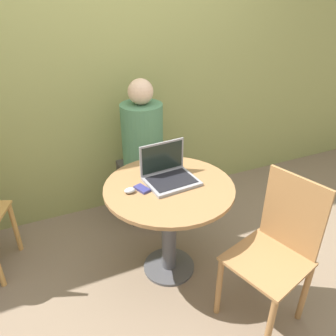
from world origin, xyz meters
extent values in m
plane|color=#7F6B56|center=(0.00, 0.00, 0.00)|extent=(12.00, 12.00, 0.00)
cube|color=#939956|center=(0.00, 1.00, 1.30)|extent=(7.00, 0.05, 2.60)
cylinder|color=#4C4C51|center=(0.00, 0.00, 0.01)|extent=(0.37, 0.37, 0.02)
cylinder|color=#4C4C51|center=(0.00, 0.00, 0.35)|extent=(0.10, 0.10, 0.66)
cylinder|color=olive|center=(0.00, 0.00, 0.69)|extent=(0.83, 0.83, 0.02)
cube|color=gray|center=(0.03, 0.03, 0.72)|extent=(0.34, 0.28, 0.02)
cube|color=black|center=(0.03, 0.03, 0.73)|extent=(0.30, 0.23, 0.00)
cube|color=gray|center=(0.02, 0.16, 0.83)|extent=(0.32, 0.03, 0.21)
cube|color=black|center=(0.02, 0.15, 0.83)|extent=(0.29, 0.02, 0.19)
cube|color=navy|center=(-0.17, 0.02, 0.71)|extent=(0.09, 0.12, 0.02)
ellipsoid|color=#B2B2B7|center=(-0.25, 0.03, 0.72)|extent=(0.07, 0.05, 0.03)
cylinder|color=#9E7042|center=(0.12, -0.47, 0.22)|extent=(0.04, 0.04, 0.44)
cylinder|color=#9E7042|center=(0.22, -0.81, 0.22)|extent=(0.04, 0.04, 0.44)
cylinder|color=#9E7042|center=(0.46, -0.37, 0.22)|extent=(0.04, 0.04, 0.44)
cylinder|color=#9E7042|center=(0.56, -0.71, 0.22)|extent=(0.04, 0.04, 0.44)
cube|color=#9E7042|center=(0.34, -0.59, 0.45)|extent=(0.50, 0.50, 0.02)
cube|color=#9E7042|center=(0.52, -0.54, 0.70)|extent=(0.12, 0.36, 0.47)
cube|color=#4C4742|center=(0.07, 0.78, 0.22)|extent=(0.31, 0.46, 0.45)
cylinder|color=#4C7F5B|center=(0.07, 0.67, 0.74)|extent=(0.33, 0.33, 0.59)
sphere|color=beige|center=(0.07, 0.67, 1.13)|extent=(0.19, 0.19, 0.19)
cylinder|color=tan|center=(-0.99, 0.65, 0.22)|extent=(0.04, 0.04, 0.43)
camera|label=1|loc=(-0.73, -1.61, 1.80)|focal=35.00mm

